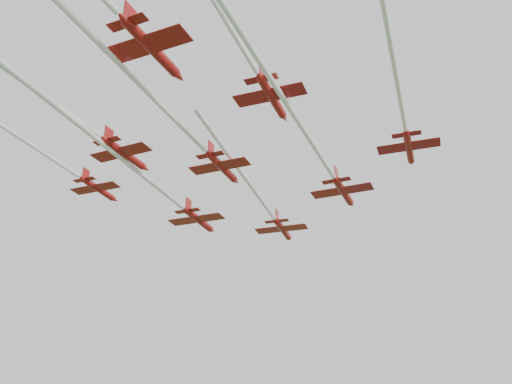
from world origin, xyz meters
The scene contains 8 objects.
jet_lead centered at (0.81, 7.18, 51.81)m, with size 14.66×50.05×2.96m.
jet_row2_left centered at (-7.14, -13.15, 49.28)m, with size 12.78×58.21×2.89m.
jet_row2_right centered at (17.80, -12.75, 51.06)m, with size 12.77×69.55×2.95m.
jet_row3_left centered at (-15.62, -34.00, 51.05)m, with size 12.75×67.74×2.43m.
jet_row3_mid centered at (4.51, -22.76, 51.09)m, with size 10.52×50.60×2.72m.
jet_row3_right centered at (30.84, -14.66, 50.82)m, with size 12.00×45.90×2.51m.
jet_row4_left centered at (-3.55, -41.59, 49.75)m, with size 9.27×66.18×2.57m.
jet_row4_right centered at (18.84, -32.25, 51.93)m, with size 10.73×44.52×2.63m.
Camera 1 is at (43.78, -74.70, 12.81)m, focal length 40.00 mm.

